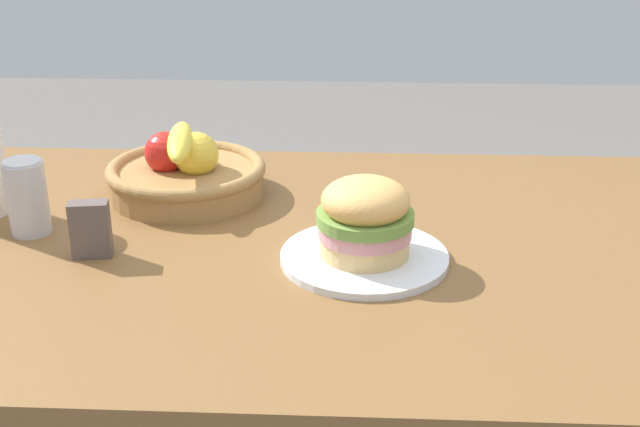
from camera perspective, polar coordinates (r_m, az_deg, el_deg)
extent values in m
cube|color=brown|center=(1.36, -1.94, -2.78)|extent=(1.40, 0.90, 0.04)
cylinder|color=brown|center=(1.99, -19.12, -7.28)|extent=(0.07, 0.07, 0.71)
cylinder|color=brown|center=(1.93, 18.05, -8.24)|extent=(0.07, 0.07, 0.71)
cylinder|color=white|center=(1.29, 3.04, -3.00)|extent=(0.26, 0.26, 0.01)
cylinder|color=#E5BC75|center=(1.28, 3.06, -2.15)|extent=(0.14, 0.14, 0.03)
cylinder|color=pink|center=(1.27, 3.08, -1.09)|extent=(0.14, 0.14, 0.02)
cylinder|color=olive|center=(1.26, 3.10, -0.26)|extent=(0.15, 0.15, 0.02)
ellipsoid|color=#EAAD5D|center=(1.25, 3.13, 0.91)|extent=(0.13, 0.13, 0.07)
cylinder|color=silver|center=(1.44, -19.37, 1.01)|extent=(0.07, 0.07, 0.12)
cylinder|color=silver|center=(1.42, -19.70, 3.36)|extent=(0.06, 0.06, 0.00)
cylinder|color=#9E7542|center=(1.55, -9.08, 2.14)|extent=(0.28, 0.28, 0.05)
torus|color=#9E7542|center=(1.54, -9.13, 3.01)|extent=(0.29, 0.29, 0.02)
sphere|color=gold|center=(1.52, -8.45, 4.02)|extent=(0.08, 0.08, 0.08)
sphere|color=red|center=(1.54, -10.50, 4.10)|extent=(0.08, 0.08, 0.08)
ellipsoid|color=yellow|center=(1.50, -9.53, 4.86)|extent=(0.08, 0.20, 0.06)
cube|color=#594C47|center=(1.33, -15.40, -1.05)|extent=(0.06, 0.04, 0.09)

